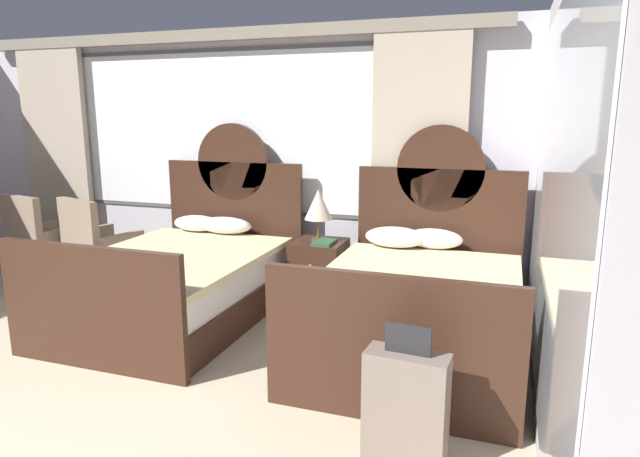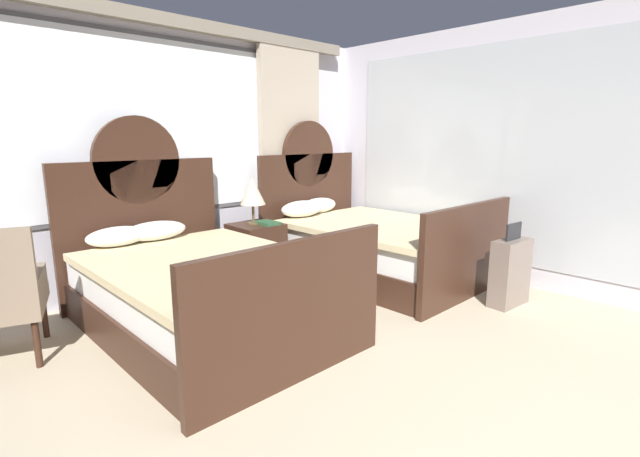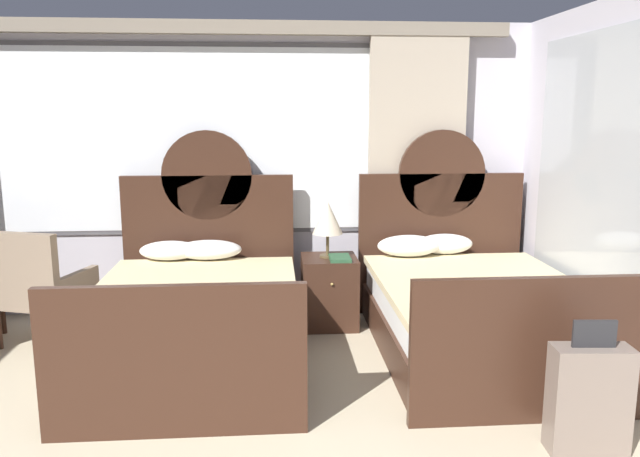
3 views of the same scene
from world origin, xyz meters
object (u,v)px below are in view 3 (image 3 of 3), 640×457
at_px(bed_near_window, 197,316).
at_px(table_lamp_on_nightstand, 328,218).
at_px(book_on_nightstand, 340,258).
at_px(armchair_by_window_left, 38,285).
at_px(nightstand_between_beds, 329,291).
at_px(bed_near_mirror, 472,309).
at_px(suitcase_on_floor, 589,399).

relative_size(bed_near_window, table_lamp_on_nightstand, 4.52).
bearing_deg(book_on_nightstand, bed_near_window, -151.98).
bearing_deg(armchair_by_window_left, nightstand_between_beds, 6.57).
height_order(bed_near_mirror, armchair_by_window_left, bed_near_mirror).
bearing_deg(nightstand_between_beds, suitcase_on_floor, -60.68).
height_order(nightstand_between_beds, table_lamp_on_nightstand, table_lamp_on_nightstand).
distance_m(bed_near_mirror, book_on_nightstand, 1.20).
bearing_deg(table_lamp_on_nightstand, suitcase_on_floor, -60.59).
bearing_deg(bed_near_mirror, suitcase_on_floor, -83.35).
relative_size(nightstand_between_beds, table_lamp_on_nightstand, 1.25).
bearing_deg(suitcase_on_floor, bed_near_window, 147.11).
bearing_deg(table_lamp_on_nightstand, nightstand_between_beds, -49.17).
height_order(book_on_nightstand, armchair_by_window_left, armchair_by_window_left).
bearing_deg(table_lamp_on_nightstand, armchair_by_window_left, -173.00).
bearing_deg(book_on_nightstand, nightstand_between_beds, 130.12).
bearing_deg(bed_near_mirror, table_lamp_on_nightstand, 146.07).
xyz_separation_m(table_lamp_on_nightstand, armchair_by_window_left, (-2.39, -0.29, -0.47)).
distance_m(book_on_nightstand, suitcase_on_floor, 2.45).
bearing_deg(armchair_by_window_left, bed_near_mirror, -7.17).
bearing_deg(book_on_nightstand, armchair_by_window_left, -175.85).
bearing_deg(book_on_nightstand, suitcase_on_floor, -61.24).
bearing_deg(bed_near_mirror, bed_near_window, -179.96).
bearing_deg(armchair_by_window_left, book_on_nightstand, 4.15).
bearing_deg(nightstand_between_beds, armchair_by_window_left, -173.43).
bearing_deg(suitcase_on_floor, armchair_by_window_left, 151.95).
height_order(bed_near_window, book_on_nightstand, bed_near_window).
height_order(bed_near_window, bed_near_mirror, same).
xyz_separation_m(bed_near_window, armchair_by_window_left, (-1.32, 0.44, 0.15)).
height_order(nightstand_between_beds, suitcase_on_floor, suitcase_on_floor).
relative_size(table_lamp_on_nightstand, book_on_nightstand, 1.93).
bearing_deg(armchair_by_window_left, table_lamp_on_nightstand, 7.00).
relative_size(nightstand_between_beds, book_on_nightstand, 2.40).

